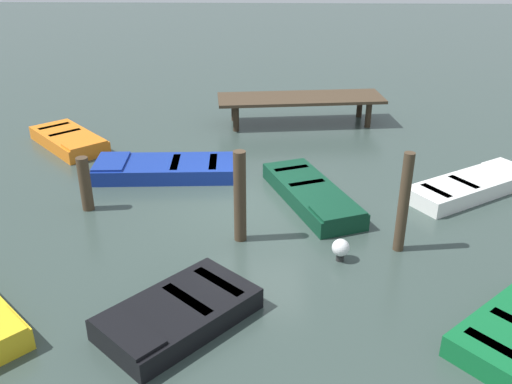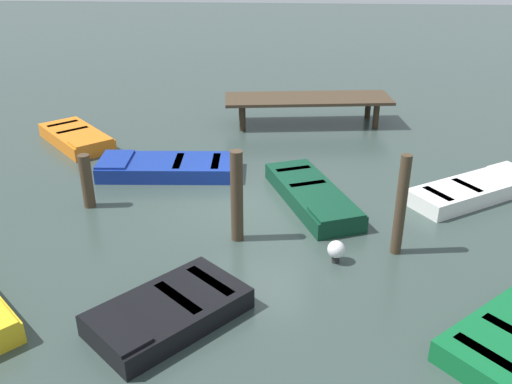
{
  "view_description": "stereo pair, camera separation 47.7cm",
  "coord_description": "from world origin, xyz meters",
  "px_view_note": "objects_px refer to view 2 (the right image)",
  "views": [
    {
      "loc": [
        0.35,
        -12.21,
        6.17
      ],
      "look_at": [
        0.0,
        0.0,
        0.35
      ],
      "focal_mm": 39.18,
      "sensor_mm": 36.0,
      "label": 1
    },
    {
      "loc": [
        0.82,
        -12.18,
        6.17
      ],
      "look_at": [
        0.0,
        0.0,
        0.35
      ],
      "focal_mm": 39.18,
      "sensor_mm": 36.0,
      "label": 2
    }
  ],
  "objects_px": {
    "dock_segment": "(308,100)",
    "rowboat_dark_green": "(312,195)",
    "mooring_piling_center": "(237,197)",
    "mooring_piling_far_right": "(87,181)",
    "rowboat_white": "(475,189)",
    "rowboat_blue": "(167,167)",
    "marker_buoy": "(336,250)",
    "rowboat_orange": "(76,137)",
    "rowboat_black": "(168,311)",
    "mooring_piling_far_left": "(401,206)"
  },
  "relations": [
    {
      "from": "dock_segment",
      "to": "rowboat_dark_green",
      "type": "xyz_separation_m",
      "value": [
        0.03,
        -6.1,
        -0.62
      ]
    },
    {
      "from": "mooring_piling_center",
      "to": "mooring_piling_far_right",
      "type": "relative_size",
      "value": 1.54
    },
    {
      "from": "rowboat_white",
      "to": "mooring_piling_center",
      "type": "bearing_deg",
      "value": 170.64
    },
    {
      "from": "rowboat_dark_green",
      "to": "rowboat_blue",
      "type": "bearing_deg",
      "value": -132.64
    },
    {
      "from": "rowboat_white",
      "to": "rowboat_blue",
      "type": "height_order",
      "value": "same"
    },
    {
      "from": "dock_segment",
      "to": "marker_buoy",
      "type": "distance_m",
      "value": 8.79
    },
    {
      "from": "rowboat_orange",
      "to": "mooring_piling_far_right",
      "type": "height_order",
      "value": "mooring_piling_far_right"
    },
    {
      "from": "rowboat_black",
      "to": "mooring_piling_far_left",
      "type": "height_order",
      "value": "mooring_piling_far_left"
    },
    {
      "from": "dock_segment",
      "to": "mooring_piling_far_left",
      "type": "height_order",
      "value": "mooring_piling_far_left"
    },
    {
      "from": "rowboat_orange",
      "to": "marker_buoy",
      "type": "height_order",
      "value": "marker_buoy"
    },
    {
      "from": "rowboat_black",
      "to": "marker_buoy",
      "type": "distance_m",
      "value": 3.66
    },
    {
      "from": "dock_segment",
      "to": "rowboat_blue",
      "type": "distance_m",
      "value": 6.04
    },
    {
      "from": "marker_buoy",
      "to": "rowboat_black",
      "type": "bearing_deg",
      "value": -144.93
    },
    {
      "from": "rowboat_white",
      "to": "rowboat_orange",
      "type": "bearing_deg",
      "value": 132.27
    },
    {
      "from": "rowboat_blue",
      "to": "marker_buoy",
      "type": "relative_size",
      "value": 7.91
    },
    {
      "from": "mooring_piling_far_left",
      "to": "rowboat_dark_green",
      "type": "bearing_deg",
      "value": 127.68
    },
    {
      "from": "rowboat_orange",
      "to": "rowboat_white",
      "type": "height_order",
      "value": "same"
    },
    {
      "from": "rowboat_dark_green",
      "to": "mooring_piling_far_left",
      "type": "xyz_separation_m",
      "value": [
        1.69,
        -2.19,
        0.88
      ]
    },
    {
      "from": "rowboat_blue",
      "to": "dock_segment",
      "type": "bearing_deg",
      "value": -133.6
    },
    {
      "from": "rowboat_orange",
      "to": "dock_segment",
      "type": "bearing_deg",
      "value": 66.2
    },
    {
      "from": "rowboat_black",
      "to": "marker_buoy",
      "type": "bearing_deg",
      "value": 167.26
    },
    {
      "from": "rowboat_white",
      "to": "mooring_piling_far_right",
      "type": "xyz_separation_m",
      "value": [
        -9.48,
        -1.14,
        0.45
      ]
    },
    {
      "from": "rowboat_dark_green",
      "to": "mooring_piling_far_left",
      "type": "bearing_deg",
      "value": 16.25
    },
    {
      "from": "rowboat_orange",
      "to": "rowboat_black",
      "type": "height_order",
      "value": "same"
    },
    {
      "from": "dock_segment",
      "to": "mooring_piling_far_left",
      "type": "xyz_separation_m",
      "value": [
        1.72,
        -8.3,
        0.26
      ]
    },
    {
      "from": "mooring_piling_center",
      "to": "rowboat_blue",
      "type": "bearing_deg",
      "value": 123.74
    },
    {
      "from": "rowboat_white",
      "to": "marker_buoy",
      "type": "xyz_separation_m",
      "value": [
        -3.66,
        -3.27,
        0.07
      ]
    },
    {
      "from": "marker_buoy",
      "to": "mooring_piling_center",
      "type": "bearing_deg",
      "value": 159.07
    },
    {
      "from": "rowboat_dark_green",
      "to": "mooring_piling_center",
      "type": "height_order",
      "value": "mooring_piling_center"
    },
    {
      "from": "rowboat_blue",
      "to": "marker_buoy",
      "type": "xyz_separation_m",
      "value": [
        4.34,
        -4.18,
        0.07
      ]
    },
    {
      "from": "rowboat_black",
      "to": "mooring_piling_far_left",
      "type": "bearing_deg",
      "value": 163.23
    },
    {
      "from": "rowboat_orange",
      "to": "mooring_piling_center",
      "type": "bearing_deg",
      "value": 2.85
    },
    {
      "from": "rowboat_white",
      "to": "rowboat_blue",
      "type": "xyz_separation_m",
      "value": [
        -8.0,
        0.91,
        -0.0
      ]
    },
    {
      "from": "rowboat_orange",
      "to": "rowboat_dark_green",
      "type": "distance_m",
      "value": 8.12
    },
    {
      "from": "rowboat_white",
      "to": "rowboat_blue",
      "type": "bearing_deg",
      "value": 140.8
    },
    {
      "from": "rowboat_black",
      "to": "mooring_piling_far_left",
      "type": "distance_m",
      "value": 5.06
    },
    {
      "from": "rowboat_white",
      "to": "mooring_piling_center",
      "type": "distance_m",
      "value": 6.3
    },
    {
      "from": "mooring_piling_center",
      "to": "rowboat_white",
      "type": "bearing_deg",
      "value": 23.32
    },
    {
      "from": "mooring_piling_center",
      "to": "marker_buoy",
      "type": "relative_size",
      "value": 4.28
    },
    {
      "from": "rowboat_black",
      "to": "mooring_piling_far_left",
      "type": "xyz_separation_m",
      "value": [
        4.27,
        2.57,
        0.88
      ]
    },
    {
      "from": "rowboat_blue",
      "to": "mooring_piling_far_left",
      "type": "bearing_deg",
      "value": 143.26
    },
    {
      "from": "mooring_piling_center",
      "to": "mooring_piling_far_left",
      "type": "height_order",
      "value": "mooring_piling_far_left"
    },
    {
      "from": "rowboat_dark_green",
      "to": "marker_buoy",
      "type": "distance_m",
      "value": 2.69
    },
    {
      "from": "mooring_piling_far_right",
      "to": "rowboat_orange",
      "type": "bearing_deg",
      "value": 113.82
    },
    {
      "from": "rowboat_white",
      "to": "marker_buoy",
      "type": "height_order",
      "value": "marker_buoy"
    },
    {
      "from": "rowboat_orange",
      "to": "mooring_piling_far_right",
      "type": "relative_size",
      "value": 2.3
    },
    {
      "from": "rowboat_black",
      "to": "mooring_piling_far_right",
      "type": "bearing_deg",
      "value": -104.02
    },
    {
      "from": "rowboat_white",
      "to": "rowboat_dark_green",
      "type": "relative_size",
      "value": 0.96
    },
    {
      "from": "rowboat_blue",
      "to": "mooring_piling_far_left",
      "type": "relative_size",
      "value": 1.74
    },
    {
      "from": "rowboat_black",
      "to": "rowboat_white",
      "type": "bearing_deg",
      "value": 171.09
    }
  ]
}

